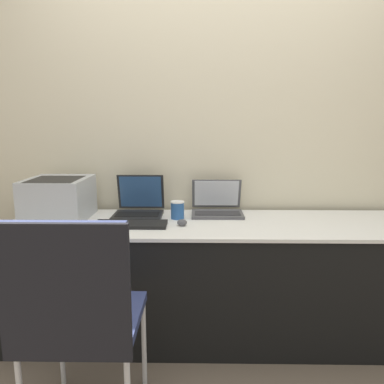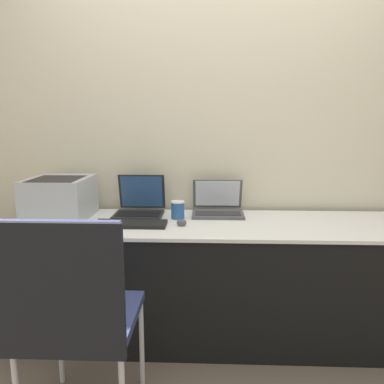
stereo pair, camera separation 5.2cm
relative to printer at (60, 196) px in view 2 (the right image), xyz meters
name	(u,v)px [view 2 (the right image)]	position (x,y,z in m)	size (l,w,h in m)	color
ground_plane	(216,364)	(0.98, -0.40, -0.86)	(14.00, 14.00, 0.00)	#6B5B4C
wall_back	(216,124)	(0.98, 0.32, 0.44)	(8.00, 0.05, 2.60)	beige
table	(216,279)	(0.98, -0.08, -0.50)	(2.52, 0.66, 0.72)	black
printer	(60,196)	(0.00, 0.00, 0.00)	(0.36, 0.41, 0.25)	#B2B7BC
laptop_left	(140,206)	(0.48, 0.10, -0.08)	(0.31, 0.30, 0.25)	black
laptop_right	(218,207)	(0.99, 0.14, -0.09)	(0.33, 0.30, 0.22)	#4C4C51
external_keyboard	(130,224)	(0.47, -0.16, -0.13)	(0.42, 0.16, 0.02)	black
coffee_cup	(178,210)	(0.74, 0.01, -0.08)	(0.09, 0.09, 0.11)	#285699
mouse	(182,223)	(0.77, -0.16, -0.12)	(0.06, 0.04, 0.04)	#4C4C51
chair	(72,305)	(0.39, -0.92, -0.25)	(0.47, 0.49, 0.97)	navy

